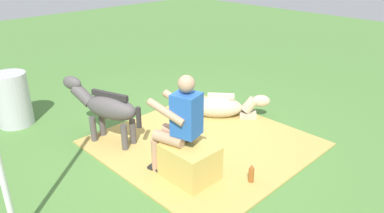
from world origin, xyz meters
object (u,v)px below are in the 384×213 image
(person_seated, at_px, (179,122))
(soda_bottle, at_px, (251,174))
(pony_standing, at_px, (106,107))
(pony_lying, at_px, (222,107))
(water_barrel, at_px, (12,99))
(hay_bale, at_px, (190,162))

(person_seated, distance_m, soda_bottle, 1.09)
(pony_standing, distance_m, pony_lying, 1.97)
(water_barrel, bearing_deg, soda_bottle, -159.08)
(pony_standing, bearing_deg, water_barrel, 25.38)
(pony_standing, xyz_separation_m, water_barrel, (1.56, 0.74, -0.13))
(water_barrel, bearing_deg, person_seated, -162.57)
(hay_bale, height_order, pony_lying, hay_bale)
(person_seated, bearing_deg, soda_bottle, -147.19)
(hay_bale, xyz_separation_m, pony_standing, (1.51, 0.20, 0.33))
(hay_bale, relative_size, water_barrel, 0.73)
(person_seated, xyz_separation_m, soda_bottle, (-0.76, -0.49, -0.61))
(soda_bottle, bearing_deg, hay_bale, 37.58)
(soda_bottle, bearing_deg, pony_standing, 17.41)
(person_seated, distance_m, pony_lying, 1.91)
(pony_lying, distance_m, soda_bottle, 1.91)
(soda_bottle, bearing_deg, person_seated, 32.81)
(person_seated, relative_size, pony_lying, 1.12)
(hay_bale, xyz_separation_m, water_barrel, (3.07, 0.94, 0.20))
(pony_standing, bearing_deg, pony_lying, -107.96)
(hay_bale, xyz_separation_m, pony_lying, (0.91, -1.64, -0.04))
(soda_bottle, bearing_deg, pony_lying, -37.98)
(pony_standing, bearing_deg, soda_bottle, -162.59)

